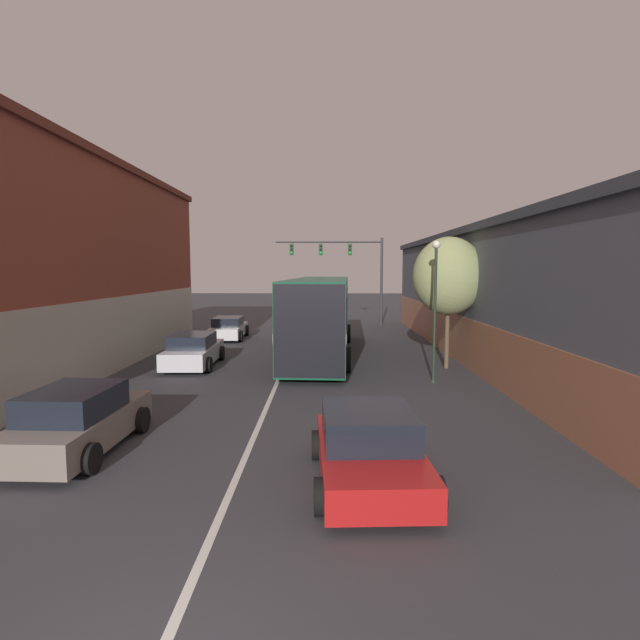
{
  "coord_description": "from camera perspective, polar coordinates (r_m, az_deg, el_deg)",
  "views": [
    {
      "loc": [
        1.71,
        -4.17,
        3.98
      ],
      "look_at": [
        1.47,
        16.99,
        1.84
      ],
      "focal_mm": 28.0,
      "sensor_mm": 36.0,
      "label": 1
    }
  ],
  "objects": [
    {
      "name": "hatchback_foreground",
      "position": [
        9.7,
        5.62,
        -14.43
      ],
      "size": [
        2.24,
        3.93,
        1.34
      ],
      "rotation": [
        0.0,
        0.0,
        1.61
      ],
      "color": "red",
      "rests_on": "ground_plane"
    },
    {
      "name": "parked_car_left_near",
      "position": [
        21.22,
        -14.27,
        -3.41
      ],
      "size": [
        2.06,
        4.41,
        1.37
      ],
      "rotation": [
        0.0,
        0.0,
        1.59
      ],
      "color": "silver",
      "rests_on": "ground_plane"
    },
    {
      "name": "street_tree_near",
      "position": [
        20.56,
        14.47,
        4.87
      ],
      "size": [
        2.82,
        2.54,
        5.28
      ],
      "color": "brown",
      "rests_on": "ground_plane"
    },
    {
      "name": "traffic_signal_gantry",
      "position": [
        35.35,
        2.97,
        6.8
      ],
      "size": [
        7.55,
        0.36,
        6.2
      ],
      "color": "#333338",
      "rests_on": "ground_plane"
    },
    {
      "name": "parked_car_left_far",
      "position": [
        29.16,
        -10.4,
        -0.93
      ],
      "size": [
        2.02,
        4.24,
        1.28
      ],
      "rotation": [
        0.0,
        0.0,
        1.6
      ],
      "color": "silver",
      "rests_on": "ground_plane"
    },
    {
      "name": "lane_center_line",
      "position": [
        22.17,
        -3.8,
        -4.56
      ],
      "size": [
        0.14,
        47.16,
        0.01
      ],
      "color": "silver",
      "rests_on": "ground_plane"
    },
    {
      "name": "parked_car_left_mid",
      "position": [
        12.31,
        -25.93,
        -10.35
      ],
      "size": [
        2.05,
        4.12,
        1.44
      ],
      "rotation": [
        0.0,
        0.0,
        1.54
      ],
      "color": "slate",
      "rests_on": "ground_plane"
    },
    {
      "name": "building_right_storefront",
      "position": [
        25.22,
        24.19,
        3.06
      ],
      "size": [
        8.96,
        29.69,
        5.76
      ],
      "color": "#4C515B",
      "rests_on": "ground_plane"
    },
    {
      "name": "building_left_brick",
      "position": [
        23.73,
        -29.92,
        5.74
      ],
      "size": [
        7.98,
        19.92,
        8.32
      ],
      "color": "brown",
      "rests_on": "ground_plane"
    },
    {
      "name": "street_lamp",
      "position": [
        17.81,
        13.0,
        1.54
      ],
      "size": [
        0.29,
        0.29,
        4.98
      ],
      "color": "#233323",
      "rests_on": "ground_plane"
    },
    {
      "name": "bus",
      "position": [
        23.18,
        0.03,
        0.88
      ],
      "size": [
        3.27,
        12.97,
        3.56
      ],
      "rotation": [
        0.0,
        0.0,
        1.52
      ],
      "color": "#145133",
      "rests_on": "ground_plane"
    }
  ]
}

